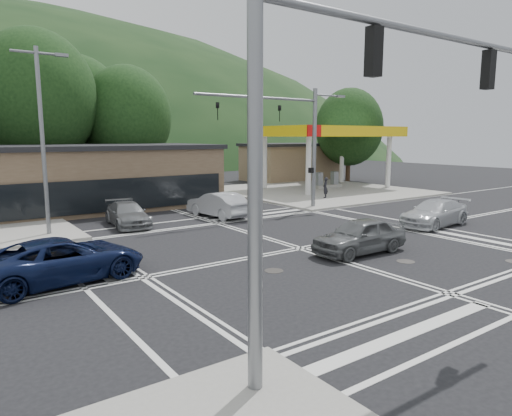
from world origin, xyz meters
TOP-DOWN VIEW (x-y plane):
  - ground at (0.00, 0.00)m, footprint 120.00×120.00m
  - sidewalk_ne at (15.00, 15.00)m, footprint 16.00×16.00m
  - gas_station_canopy at (16.99, 15.99)m, footprint 12.32×8.34m
  - convenience_store at (20.00, 25.00)m, footprint 10.00×6.00m
  - commercial_row at (-8.00, 17.00)m, footprint 24.00×8.00m
  - hill_north at (0.00, 90.00)m, footprint 252.00×126.00m
  - tree_n_b at (-6.00, 24.00)m, footprint 9.00×9.00m
  - tree_n_c at (1.00, 24.00)m, footprint 7.60×7.60m
  - tree_n_e at (-2.00, 28.00)m, footprint 8.40×8.40m
  - tree_ne at (24.00, 20.00)m, footprint 7.20×7.20m
  - streetlight_nw at (-8.44, 9.00)m, footprint 2.50×0.25m
  - signal_mast_ne at (6.95, 8.20)m, footprint 11.65×0.30m
  - signal_mast_sw at (-6.39, -8.20)m, footprint 9.14×0.28m
  - car_blue_west at (-9.56, 1.17)m, footprint 5.67×3.14m
  - car_grey_center at (1.52, -2.02)m, footprint 4.40×1.84m
  - car_silver_east at (9.42, -0.30)m, footprint 5.02×2.38m
  - car_queue_a at (1.13, 9.00)m, footprint 2.14×4.78m
  - car_queue_b at (1.46, 19.52)m, footprint 1.91×4.38m
  - car_northbound at (-4.37, 9.44)m, footprint 2.28×4.62m
  - pedestrian at (11.83, 10.81)m, footprint 0.69×0.66m

SIDE VIEW (x-z plane):
  - ground at x=0.00m, z-range 0.00..0.00m
  - hill_north at x=0.00m, z-range -70.00..70.00m
  - sidewalk_ne at x=15.00m, z-range 0.00..0.15m
  - car_northbound at x=-4.37m, z-range 0.00..1.29m
  - car_silver_east at x=9.42m, z-range 0.00..1.41m
  - car_queue_b at x=1.46m, z-range 0.00..1.47m
  - car_grey_center at x=1.52m, z-range 0.00..1.49m
  - car_blue_west at x=-9.56m, z-range 0.00..1.50m
  - car_queue_a at x=1.13m, z-range 0.00..1.52m
  - pedestrian at x=11.83m, z-range 0.15..1.74m
  - convenience_store at x=20.00m, z-range 0.00..3.80m
  - commercial_row at x=-8.00m, z-range 0.00..4.00m
  - gas_station_canopy at x=16.99m, z-range 2.17..7.92m
  - streetlight_nw at x=-8.44m, z-range 0.55..9.55m
  - signal_mast_ne at x=6.95m, z-range 1.07..9.07m
  - signal_mast_sw at x=-6.39m, z-range 1.12..9.12m
  - tree_ne at x=24.00m, z-range 0.85..10.84m
  - tree_n_c at x=1.00m, z-range 1.06..11.93m
  - tree_n_e at x=-2.00m, z-range 1.15..13.13m
  - tree_n_b at x=-6.00m, z-range 1.30..14.28m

